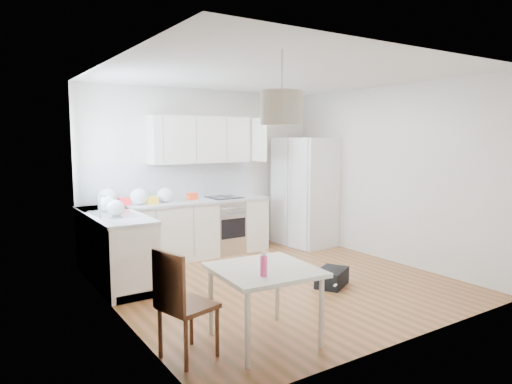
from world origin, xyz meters
TOP-DOWN VIEW (x-y plane):
  - floor at (0.00, 0.00)m, footprint 4.20×4.20m
  - ceiling at (0.00, 0.00)m, footprint 4.20×4.20m
  - wall_back at (0.00, 2.10)m, footprint 4.20×0.00m
  - wall_left at (-2.10, 0.00)m, footprint 0.00×4.20m
  - wall_right at (2.10, 0.00)m, footprint 0.00×4.20m
  - window_glassblock at (-2.09, 1.15)m, footprint 0.02×1.00m
  - cabinets_back at (-0.60, 1.80)m, footprint 3.00×0.60m
  - cabinets_left at (-1.80, 1.20)m, footprint 0.60×1.80m
  - counter_back at (-0.60, 1.80)m, footprint 3.02×0.64m
  - counter_left at (-1.80, 1.20)m, footprint 0.64×1.82m
  - backsplash_back at (-0.60, 2.09)m, footprint 3.00×0.01m
  - backsplash_left at (-2.09, 1.20)m, footprint 0.01×1.80m
  - upper_cabinets at (-0.15, 1.94)m, footprint 1.70×0.32m
  - range_oven at (0.20, 1.80)m, footprint 0.50×0.61m
  - sink at (-1.80, 1.15)m, footprint 0.50×0.80m
  - refrigerator at (1.71, 1.49)m, footprint 0.98×1.03m
  - dining_table at (-1.14, -1.37)m, footprint 0.96×0.96m
  - dining_chair at (-1.87, -1.27)m, footprint 0.50×0.50m
  - drink_bottle at (-1.28, -1.57)m, footprint 0.07×0.07m
  - gym_bag at (0.50, -0.51)m, footprint 0.57×0.51m
  - pendant_lamp at (-0.95, -1.37)m, footprint 0.43×0.43m
  - grocery_bag_a at (-1.68, 1.90)m, footprint 0.28×0.24m
  - grocery_bag_b at (-1.25, 1.77)m, footprint 0.27×0.23m
  - grocery_bag_c at (-0.84, 1.80)m, footprint 0.25×0.21m
  - grocery_bag_d at (-1.81, 1.43)m, footprint 0.23×0.20m
  - grocery_bag_e at (-1.82, 1.01)m, footprint 0.23×0.19m
  - snack_orange at (-0.35, 1.85)m, footprint 0.16×0.11m
  - snack_yellow at (-1.06, 1.73)m, footprint 0.17×0.11m
  - snack_red at (-1.44, 1.85)m, footprint 0.17×0.11m

SIDE VIEW (x-z plane):
  - floor at x=0.00m, z-range 0.00..0.00m
  - gym_bag at x=0.50m, z-range 0.00..0.22m
  - cabinets_back at x=-0.60m, z-range 0.00..0.88m
  - cabinets_left at x=-1.80m, z-range 0.00..0.88m
  - range_oven at x=0.20m, z-range 0.00..0.88m
  - dining_chair at x=-1.87m, z-range 0.00..0.97m
  - dining_table at x=-1.14m, z-range 0.28..0.99m
  - drink_bottle at x=-1.28m, z-range 0.71..0.93m
  - counter_back at x=-0.60m, z-range 0.88..0.92m
  - counter_left at x=-1.80m, z-range 0.88..0.92m
  - sink at x=-1.80m, z-range 0.84..0.99m
  - refrigerator at x=1.71m, z-range 0.00..1.91m
  - snack_yellow at x=-1.06m, z-range 0.92..1.03m
  - snack_orange at x=-0.35m, z-range 0.92..1.03m
  - snack_red at x=-1.44m, z-range 0.92..1.03m
  - grocery_bag_e at x=-1.82m, z-range 0.92..1.13m
  - grocery_bag_d at x=-1.81m, z-range 0.92..1.13m
  - grocery_bag_c at x=-0.84m, z-range 0.92..1.14m
  - grocery_bag_b at x=-1.25m, z-range 0.92..1.16m
  - grocery_bag_a at x=-1.68m, z-range 0.92..1.17m
  - backsplash_back at x=-0.60m, z-range 0.92..1.50m
  - backsplash_left at x=-2.09m, z-range 0.92..1.50m
  - wall_back at x=0.00m, z-range -0.75..3.45m
  - wall_left at x=-2.10m, z-range -0.75..3.45m
  - wall_right at x=2.10m, z-range -0.75..3.45m
  - window_glassblock at x=-2.09m, z-range 1.25..2.25m
  - upper_cabinets at x=-0.15m, z-range 1.50..2.25m
  - pendant_lamp at x=-0.95m, z-range 2.03..2.33m
  - ceiling at x=0.00m, z-range 2.70..2.70m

